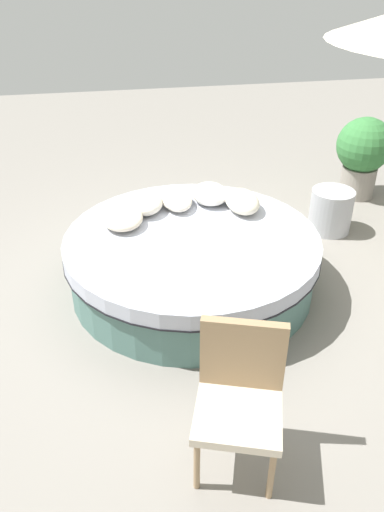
{
  "coord_description": "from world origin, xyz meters",
  "views": [
    {
      "loc": [
        3.96,
        -0.76,
        2.83
      ],
      "look_at": [
        0.0,
        0.0,
        0.33
      ],
      "focal_mm": 35.07,
      "sensor_mm": 36.0,
      "label": 1
    }
  ],
  "objects_px": {
    "throw_pillow_3": "(144,203)",
    "patio_chair": "(240,388)",
    "planter": "(363,152)",
    "round_bed": "(192,260)",
    "throw_pillow_2": "(176,199)",
    "throw_pillow_0": "(242,201)",
    "side_table": "(331,211)",
    "throw_pillow_1": "(210,194)",
    "throw_pillow_4": "(122,218)"
  },
  "relations": [
    {
      "from": "throw_pillow_0",
      "to": "throw_pillow_2",
      "type": "height_order",
      "value": "throw_pillow_0"
    },
    {
      "from": "throw_pillow_3",
      "to": "throw_pillow_4",
      "type": "xyz_separation_m",
      "value": [
        0.25,
        -0.24,
        -0.02
      ]
    },
    {
      "from": "patio_chair",
      "to": "side_table",
      "type": "relative_size",
      "value": 1.97
    },
    {
      "from": "round_bed",
      "to": "throw_pillow_2",
      "type": "relative_size",
      "value": 4.46
    },
    {
      "from": "patio_chair",
      "to": "planter",
      "type": "xyz_separation_m",
      "value": [
        -3.54,
        2.61,
        0.04
      ]
    },
    {
      "from": "throw_pillow_4",
      "to": "planter",
      "type": "xyz_separation_m",
      "value": [
        -1.29,
        3.15,
        -0.03
      ]
    },
    {
      "from": "throw_pillow_3",
      "to": "side_table",
      "type": "height_order",
      "value": "throw_pillow_3"
    },
    {
      "from": "throw_pillow_0",
      "to": "patio_chair",
      "type": "xyz_separation_m",
      "value": [
        2.34,
        -0.67,
        -0.09
      ]
    },
    {
      "from": "throw_pillow_1",
      "to": "throw_pillow_4",
      "type": "distance_m",
      "value": 0.99
    },
    {
      "from": "throw_pillow_4",
      "to": "patio_chair",
      "type": "bearing_deg",
      "value": 13.61
    },
    {
      "from": "round_bed",
      "to": "throw_pillow_1",
      "type": "distance_m",
      "value": 0.82
    },
    {
      "from": "throw_pillow_1",
      "to": "side_table",
      "type": "distance_m",
      "value": 1.52
    },
    {
      "from": "side_table",
      "to": "round_bed",
      "type": "bearing_deg",
      "value": -65.77
    },
    {
      "from": "throw_pillow_1",
      "to": "throw_pillow_3",
      "type": "xyz_separation_m",
      "value": [
        0.07,
        -0.69,
        -0.01
      ]
    },
    {
      "from": "round_bed",
      "to": "planter",
      "type": "relative_size",
      "value": 2.29
    },
    {
      "from": "planter",
      "to": "side_table",
      "type": "relative_size",
      "value": 2.09
    },
    {
      "from": "throw_pillow_0",
      "to": "throw_pillow_1",
      "type": "xyz_separation_m",
      "value": [
        -0.23,
        -0.28,
        0.0
      ]
    },
    {
      "from": "throw_pillow_0",
      "to": "side_table",
      "type": "bearing_deg",
      "value": 107.41
    },
    {
      "from": "planter",
      "to": "throw_pillow_1",
      "type": "bearing_deg",
      "value": -66.43
    },
    {
      "from": "throw_pillow_1",
      "to": "throw_pillow_4",
      "type": "height_order",
      "value": "throw_pillow_1"
    },
    {
      "from": "round_bed",
      "to": "throw_pillow_2",
      "type": "xyz_separation_m",
      "value": [
        -0.65,
        -0.04,
        0.34
      ]
    },
    {
      "from": "throw_pillow_4",
      "to": "side_table",
      "type": "relative_size",
      "value": 1.03
    },
    {
      "from": "round_bed",
      "to": "throw_pillow_3",
      "type": "distance_m",
      "value": 0.79
    },
    {
      "from": "throw_pillow_3",
      "to": "throw_pillow_0",
      "type": "bearing_deg",
      "value": 80.31
    },
    {
      "from": "throw_pillow_0",
      "to": "throw_pillow_1",
      "type": "distance_m",
      "value": 0.37
    },
    {
      "from": "round_bed",
      "to": "throw_pillow_2",
      "type": "distance_m",
      "value": 0.74
    },
    {
      "from": "patio_chair",
      "to": "planter",
      "type": "relative_size",
      "value": 0.94
    },
    {
      "from": "patio_chair",
      "to": "round_bed",
      "type": "bearing_deg",
      "value": -72.9
    },
    {
      "from": "throw_pillow_1",
      "to": "planter",
      "type": "relative_size",
      "value": 0.42
    },
    {
      "from": "round_bed",
      "to": "side_table",
      "type": "distance_m",
      "value": 1.95
    },
    {
      "from": "patio_chair",
      "to": "side_table",
      "type": "xyz_separation_m",
      "value": [
        -2.71,
        1.85,
        -0.31
      ]
    },
    {
      "from": "throw_pillow_2",
      "to": "throw_pillow_3",
      "type": "bearing_deg",
      "value": -80.23
    },
    {
      "from": "throw_pillow_1",
      "to": "throw_pillow_0",
      "type": "bearing_deg",
      "value": 50.24
    },
    {
      "from": "throw_pillow_4",
      "to": "side_table",
      "type": "xyz_separation_m",
      "value": [
        -0.46,
        2.39,
        -0.38
      ]
    },
    {
      "from": "round_bed",
      "to": "side_table",
      "type": "height_order",
      "value": "round_bed"
    },
    {
      "from": "planter",
      "to": "side_table",
      "type": "distance_m",
      "value": 1.18
    },
    {
      "from": "throw_pillow_3",
      "to": "planter",
      "type": "height_order",
      "value": "planter"
    },
    {
      "from": "throw_pillow_4",
      "to": "planter",
      "type": "distance_m",
      "value": 3.41
    },
    {
      "from": "throw_pillow_3",
      "to": "patio_chair",
      "type": "distance_m",
      "value": 2.53
    },
    {
      "from": "throw_pillow_4",
      "to": "patio_chair",
      "type": "xyz_separation_m",
      "value": [
        2.25,
        0.55,
        -0.07
      ]
    },
    {
      "from": "patio_chair",
      "to": "throw_pillow_0",
      "type": "bearing_deg",
      "value": -86.77
    },
    {
      "from": "planter",
      "to": "round_bed",
      "type": "bearing_deg",
      "value": -57.22
    },
    {
      "from": "patio_chair",
      "to": "side_table",
      "type": "bearing_deg",
      "value": -105.14
    },
    {
      "from": "round_bed",
      "to": "side_table",
      "type": "xyz_separation_m",
      "value": [
        -0.8,
        1.78,
        -0.03
      ]
    },
    {
      "from": "throw_pillow_3",
      "to": "patio_chair",
      "type": "relative_size",
      "value": 0.49
    },
    {
      "from": "round_bed",
      "to": "throw_pillow_4",
      "type": "distance_m",
      "value": 0.78
    },
    {
      "from": "throw_pillow_2",
      "to": "throw_pillow_3",
      "type": "distance_m",
      "value": 0.34
    },
    {
      "from": "round_bed",
      "to": "planter",
      "type": "bearing_deg",
      "value": 122.78
    },
    {
      "from": "planter",
      "to": "side_table",
      "type": "xyz_separation_m",
      "value": [
        0.83,
        -0.76,
        -0.35
      ]
    },
    {
      "from": "throw_pillow_0",
      "to": "planter",
      "type": "height_order",
      "value": "planter"
    }
  ]
}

